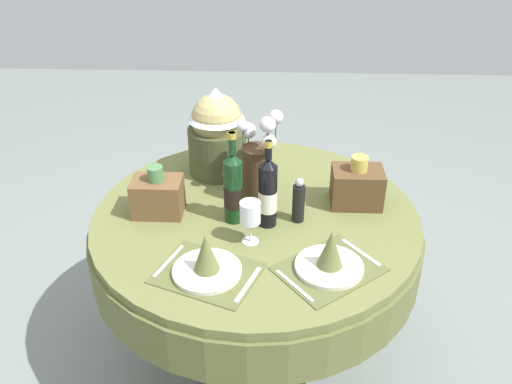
{
  "coord_description": "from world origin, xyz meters",
  "views": [
    {
      "loc": [
        0.08,
        -1.82,
        1.97
      ],
      "look_at": [
        0.0,
        0.03,
        0.85
      ],
      "focal_mm": 37.92,
      "sensor_mm": 36.0,
      "label": 1
    }
  ],
  "objects_px": {
    "pepper_mill": "(299,201)",
    "wine_bottle_centre": "(268,193)",
    "dining_table": "(256,241)",
    "wine_bottle_left": "(233,188)",
    "flower_vase": "(258,163)",
    "woven_basket_side_left": "(158,195)",
    "woven_basket_side_right": "(357,186)",
    "gift_tub_back_left": "(217,129)",
    "place_setting_left": "(207,263)",
    "place_setting_right": "(330,259)",
    "wine_glass_left": "(250,214)"
  },
  "relations": [
    {
      "from": "pepper_mill",
      "to": "gift_tub_back_left",
      "type": "xyz_separation_m",
      "value": [
        -0.35,
        0.39,
        0.13
      ]
    },
    {
      "from": "place_setting_right",
      "to": "woven_basket_side_right",
      "type": "distance_m",
      "value": 0.46
    },
    {
      "from": "pepper_mill",
      "to": "gift_tub_back_left",
      "type": "relative_size",
      "value": 0.47
    },
    {
      "from": "dining_table",
      "to": "woven_basket_side_right",
      "type": "relative_size",
      "value": 6.21
    },
    {
      "from": "place_setting_right",
      "to": "flower_vase",
      "type": "distance_m",
      "value": 0.54
    },
    {
      "from": "place_setting_left",
      "to": "wine_bottle_centre",
      "type": "relative_size",
      "value": 1.14
    },
    {
      "from": "gift_tub_back_left",
      "to": "woven_basket_side_left",
      "type": "height_order",
      "value": "gift_tub_back_left"
    },
    {
      "from": "place_setting_right",
      "to": "wine_glass_left",
      "type": "bearing_deg",
      "value": 152.03
    },
    {
      "from": "flower_vase",
      "to": "place_setting_right",
      "type": "bearing_deg",
      "value": -59.18
    },
    {
      "from": "place_setting_right",
      "to": "woven_basket_side_left",
      "type": "relative_size",
      "value": 2.04
    },
    {
      "from": "dining_table",
      "to": "woven_basket_side_left",
      "type": "xyz_separation_m",
      "value": [
        -0.39,
        -0.01,
        0.22
      ]
    },
    {
      "from": "dining_table",
      "to": "wine_bottle_left",
      "type": "relative_size",
      "value": 3.54
    },
    {
      "from": "place_setting_left",
      "to": "wine_bottle_left",
      "type": "bearing_deg",
      "value": 78.73
    },
    {
      "from": "wine_bottle_left",
      "to": "wine_bottle_centre",
      "type": "relative_size",
      "value": 1.05
    },
    {
      "from": "woven_basket_side_left",
      "to": "place_setting_right",
      "type": "bearing_deg",
      "value": -26.73
    },
    {
      "from": "wine_bottle_left",
      "to": "gift_tub_back_left",
      "type": "bearing_deg",
      "value": 104.48
    },
    {
      "from": "flower_vase",
      "to": "woven_basket_side_left",
      "type": "height_order",
      "value": "flower_vase"
    },
    {
      "from": "dining_table",
      "to": "place_setting_left",
      "type": "bearing_deg",
      "value": -111.41
    },
    {
      "from": "wine_bottle_left",
      "to": "woven_basket_side_right",
      "type": "distance_m",
      "value": 0.52
    },
    {
      "from": "woven_basket_side_left",
      "to": "flower_vase",
      "type": "bearing_deg",
      "value": 16.38
    },
    {
      "from": "dining_table",
      "to": "wine_glass_left",
      "type": "height_order",
      "value": "wine_glass_left"
    },
    {
      "from": "flower_vase",
      "to": "pepper_mill",
      "type": "relative_size",
      "value": 2.08
    },
    {
      "from": "wine_bottle_centre",
      "to": "woven_basket_side_right",
      "type": "relative_size",
      "value": 1.67
    },
    {
      "from": "pepper_mill",
      "to": "woven_basket_side_right",
      "type": "bearing_deg",
      "value": 29.44
    },
    {
      "from": "flower_vase",
      "to": "woven_basket_side_right",
      "type": "bearing_deg",
      "value": -1.51
    },
    {
      "from": "flower_vase",
      "to": "wine_glass_left",
      "type": "distance_m",
      "value": 0.3
    },
    {
      "from": "wine_bottle_left",
      "to": "wine_glass_left",
      "type": "bearing_deg",
      "value": -63.25
    },
    {
      "from": "place_setting_right",
      "to": "gift_tub_back_left",
      "type": "distance_m",
      "value": 0.84
    },
    {
      "from": "wine_glass_left",
      "to": "pepper_mill",
      "type": "distance_m",
      "value": 0.24
    },
    {
      "from": "dining_table",
      "to": "woven_basket_side_right",
      "type": "distance_m",
      "value": 0.48
    },
    {
      "from": "wine_bottle_centre",
      "to": "dining_table",
      "type": "bearing_deg",
      "value": 124.26
    },
    {
      "from": "dining_table",
      "to": "wine_bottle_centre",
      "type": "height_order",
      "value": "wine_bottle_centre"
    },
    {
      "from": "place_setting_left",
      "to": "woven_basket_side_right",
      "type": "xyz_separation_m",
      "value": [
        0.56,
        0.48,
        0.04
      ]
    },
    {
      "from": "flower_vase",
      "to": "wine_bottle_left",
      "type": "relative_size",
      "value": 1.04
    },
    {
      "from": "wine_bottle_left",
      "to": "wine_bottle_centre",
      "type": "height_order",
      "value": "wine_bottle_left"
    },
    {
      "from": "dining_table",
      "to": "wine_glass_left",
      "type": "xyz_separation_m",
      "value": [
        -0.01,
        -0.19,
        0.26
      ]
    },
    {
      "from": "wine_bottle_left",
      "to": "woven_basket_side_right",
      "type": "height_order",
      "value": "wine_bottle_left"
    },
    {
      "from": "wine_bottle_left",
      "to": "woven_basket_side_left",
      "type": "xyz_separation_m",
      "value": [
        -0.31,
        0.04,
        -0.07
      ]
    },
    {
      "from": "woven_basket_side_left",
      "to": "wine_bottle_left",
      "type": "bearing_deg",
      "value": -7.25
    },
    {
      "from": "place_setting_left",
      "to": "wine_bottle_left",
      "type": "height_order",
      "value": "wine_bottle_left"
    },
    {
      "from": "wine_glass_left",
      "to": "pepper_mill",
      "type": "relative_size",
      "value": 0.9
    },
    {
      "from": "woven_basket_side_left",
      "to": "place_setting_left",
      "type": "bearing_deg",
      "value": -57.31
    },
    {
      "from": "flower_vase",
      "to": "woven_basket_side_left",
      "type": "xyz_separation_m",
      "value": [
        -0.39,
        -0.12,
        -0.09
      ]
    },
    {
      "from": "woven_basket_side_right",
      "to": "gift_tub_back_left",
      "type": "bearing_deg",
      "value": 157.23
    },
    {
      "from": "pepper_mill",
      "to": "place_setting_right",
      "type": "bearing_deg",
      "value": -71.32
    },
    {
      "from": "dining_table",
      "to": "wine_bottle_left",
      "type": "bearing_deg",
      "value": -149.23
    },
    {
      "from": "pepper_mill",
      "to": "dining_table",
      "type": "bearing_deg",
      "value": 165.74
    },
    {
      "from": "gift_tub_back_left",
      "to": "wine_bottle_left",
      "type": "bearing_deg",
      "value": -75.52
    },
    {
      "from": "pepper_mill",
      "to": "wine_bottle_centre",
      "type": "bearing_deg",
      "value": -165.97
    },
    {
      "from": "dining_table",
      "to": "pepper_mill",
      "type": "height_order",
      "value": "pepper_mill"
    }
  ]
}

